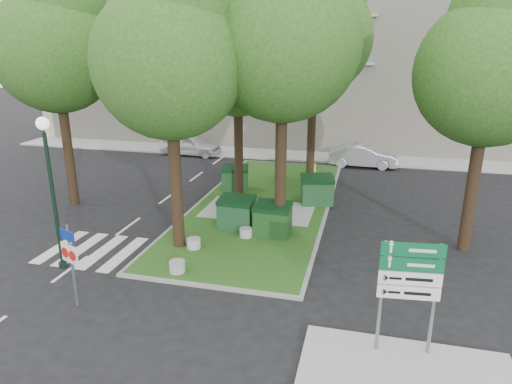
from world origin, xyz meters
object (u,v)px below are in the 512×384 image
(bollard_right, at_px, (246,232))
(car_silver, at_px, (363,156))
(tree_median_far, at_px, (317,26))
(tree_street_left, at_px, (56,39))
(dumpster_b, at_px, (237,213))
(dumpster_d, at_px, (317,190))
(tree_median_mid, at_px, (240,54))
(directional_sign, at_px, (409,281))
(dumpster_c, at_px, (273,219))
(traffic_sign_pole, at_px, (71,255))
(street_lamp, at_px, (50,176))
(tree_median_near_left, at_px, (171,48))
(bollard_left, at_px, (177,266))
(litter_bin, at_px, (312,170))
(car_white, at_px, (191,145))
(dumpster_a, at_px, (235,178))
(bollard_mid, at_px, (194,243))
(tree_median_near_right, at_px, (286,28))
(tree_street_right, at_px, (494,58))

(bollard_right, distance_m, car_silver, 13.47)
(tree_median_far, xyz_separation_m, tree_street_left, (-10.70, -6.00, -0.67))
(tree_street_left, bearing_deg, dumpster_b, -8.90)
(dumpster_d, height_order, bollard_right, dumpster_d)
(tree_median_mid, distance_m, directional_sign, 14.14)
(dumpster_c, xyz_separation_m, traffic_sign_pole, (-4.58, -6.37, 0.89))
(street_lamp, height_order, directional_sign, street_lamp)
(dumpster_c, bearing_deg, directional_sign, -51.34)
(directional_sign, bearing_deg, tree_median_near_left, 143.63)
(bollard_left, height_order, directional_sign, directional_sign)
(street_lamp, bearing_deg, litter_bin, 62.44)
(bollard_right, distance_m, directional_sign, 8.37)
(dumpster_c, xyz_separation_m, car_silver, (3.20, 12.33, -0.07))
(tree_street_left, bearing_deg, dumpster_c, -9.44)
(bollard_right, xyz_separation_m, car_white, (-7.61, 13.19, 0.43))
(tree_median_far, relative_size, dumpster_a, 7.62)
(dumpster_a, distance_m, bollard_mid, 7.46)
(tree_median_mid, height_order, tree_street_left, tree_street_left)
(tree_median_far, relative_size, bollard_left, 22.36)
(dumpster_a, bearing_deg, bollard_right, -82.06)
(dumpster_d, xyz_separation_m, street_lamp, (-7.84, -8.53, 2.50))
(tree_median_near_right, bearing_deg, bollard_right, -154.00)
(tree_median_far, height_order, bollard_mid, tree_median_far)
(street_lamp, distance_m, directional_sign, 11.50)
(dumpster_a, bearing_deg, street_lamp, -121.51)
(litter_bin, bearing_deg, bollard_left, -102.50)
(tree_median_near_right, height_order, litter_bin, tree_median_near_right)
(tree_median_near_left, relative_size, dumpster_b, 7.01)
(dumpster_a, height_order, dumpster_c, dumpster_c)
(tree_median_near_left, height_order, tree_street_left, tree_street_left)
(bollard_right, relative_size, litter_bin, 0.71)
(dumpster_c, distance_m, bollard_right, 1.19)
(tree_median_near_right, distance_m, tree_street_right, 7.09)
(tree_street_left, distance_m, dumpster_d, 13.55)
(dumpster_a, distance_m, litter_bin, 5.12)
(tree_median_mid, relative_size, street_lamp, 1.90)
(directional_sign, bearing_deg, dumpster_b, 126.92)
(tree_median_near_right, bearing_deg, tree_median_far, 88.47)
(tree_median_near_right, distance_m, tree_median_far, 7.51)
(dumpster_b, height_order, traffic_sign_pole, traffic_sign_pole)
(tree_street_right, xyz_separation_m, bollard_mid, (-9.97, -2.64, -6.68))
(bollard_left, relative_size, litter_bin, 0.75)
(tree_median_near_right, xyz_separation_m, car_white, (-8.94, 12.54, -7.26))
(dumpster_c, height_order, bollard_mid, dumpster_c)
(tree_median_near_left, distance_m, dumpster_a, 9.82)
(directional_sign, xyz_separation_m, car_silver, (-1.48, 18.70, -1.37))
(litter_bin, distance_m, directional_sign, 16.11)
(tree_street_left, distance_m, dumpster_a, 10.50)
(tree_median_near_right, distance_m, tree_median_mid, 5.50)
(tree_street_left, xyz_separation_m, car_silver, (13.34, 10.64, -6.95))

